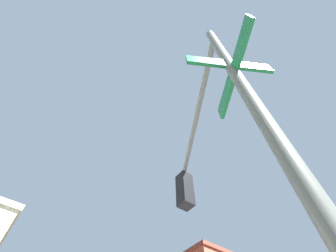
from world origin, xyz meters
name	(u,v)px	position (x,y,z in m)	size (l,w,h in m)	color
traffic_signal_near	(204,158)	(-6.04, -6.10, 3.66)	(2.11, 3.32, 5.17)	#474C47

